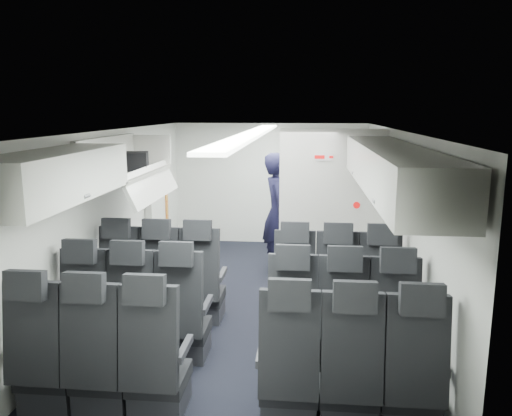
% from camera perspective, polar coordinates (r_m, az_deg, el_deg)
% --- Properties ---
extents(cabin_shell, '(3.41, 6.01, 2.16)m').
position_cam_1_polar(cabin_shell, '(5.98, -0.37, -0.99)').
color(cabin_shell, black).
rests_on(cabin_shell, ground).
extents(seat_row_front, '(3.33, 0.56, 1.24)m').
position_cam_1_polar(seat_row_front, '(5.67, -0.93, -9.26)').
color(seat_row_front, black).
rests_on(seat_row_front, cabin_shell).
extents(seat_row_mid, '(3.33, 0.56, 1.24)m').
position_cam_1_polar(seat_row_mid, '(4.85, -2.16, -12.96)').
color(seat_row_mid, black).
rests_on(seat_row_mid, cabin_shell).
extents(seat_row_rear, '(3.33, 0.56, 1.24)m').
position_cam_1_polar(seat_row_rear, '(4.05, -3.95, -18.13)').
color(seat_row_rear, black).
rests_on(seat_row_rear, cabin_shell).
extents(overhead_bin_left_rear, '(0.53, 1.80, 0.40)m').
position_cam_1_polar(overhead_bin_left_rear, '(4.34, -22.03, 3.41)').
color(overhead_bin_left_rear, silver).
rests_on(overhead_bin_left_rear, cabin_shell).
extents(overhead_bin_left_front_open, '(0.64, 1.70, 0.72)m').
position_cam_1_polar(overhead_bin_left_front_open, '(5.97, -14.60, 4.59)').
color(overhead_bin_left_front_open, '#9E9E93').
rests_on(overhead_bin_left_front_open, cabin_shell).
extents(overhead_bin_right_rear, '(0.53, 1.80, 0.40)m').
position_cam_1_polar(overhead_bin_right_rear, '(3.93, 17.19, 2.99)').
color(overhead_bin_right_rear, silver).
rests_on(overhead_bin_right_rear, cabin_shell).
extents(overhead_bin_right_front, '(0.53, 1.70, 0.40)m').
position_cam_1_polar(overhead_bin_right_front, '(5.65, 13.69, 5.53)').
color(overhead_bin_right_front, silver).
rests_on(overhead_bin_right_front, cabin_shell).
extents(bulkhead_partition, '(1.40, 0.15, 2.13)m').
position_cam_1_polar(bulkhead_partition, '(6.75, 8.63, -0.12)').
color(bulkhead_partition, silver).
rests_on(bulkhead_partition, cabin_shell).
extents(galley_unit, '(0.85, 0.52, 1.90)m').
position_cam_1_polar(galley_unit, '(8.66, 7.77, 1.56)').
color(galley_unit, '#939399').
rests_on(galley_unit, cabin_shell).
extents(boarding_door, '(0.12, 1.27, 1.86)m').
position_cam_1_polar(boarding_door, '(7.83, -11.19, 0.46)').
color(boarding_door, silver).
rests_on(boarding_door, cabin_shell).
extents(flight_attendant, '(0.54, 0.72, 1.78)m').
position_cam_1_polar(flight_attendant, '(7.34, 2.48, -0.58)').
color(flight_attendant, black).
rests_on(flight_attendant, ground).
extents(carry_on_bag, '(0.47, 0.37, 0.25)m').
position_cam_1_polar(carry_on_bag, '(6.08, -14.24, 5.04)').
color(carry_on_bag, black).
rests_on(carry_on_bag, overhead_bin_left_front_open).
extents(papers, '(0.19, 0.05, 0.13)m').
position_cam_1_polar(papers, '(7.26, 3.96, 0.12)').
color(papers, white).
rests_on(papers, flight_attendant).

